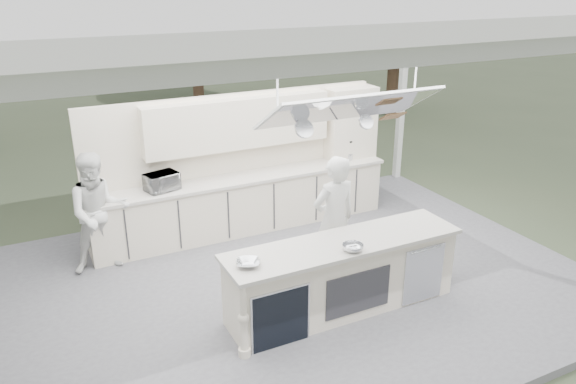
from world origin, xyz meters
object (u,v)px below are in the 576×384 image
head_chef (334,220)px  back_counter (244,202)px  demo_island (342,276)px  sous_chef (99,213)px

head_chef → back_counter: bearing=-81.1°
demo_island → back_counter: bearing=93.6°
back_counter → demo_island: bearing=-86.4°
demo_island → sous_chef: 3.55m
demo_island → head_chef: bearing=67.6°
demo_island → back_counter: 2.82m
demo_island → sous_chef: sous_chef is taller
demo_island → back_counter: (-0.18, 2.81, 0.00)m
demo_island → sous_chef: bearing=135.7°
back_counter → sous_chef: bearing=-171.5°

